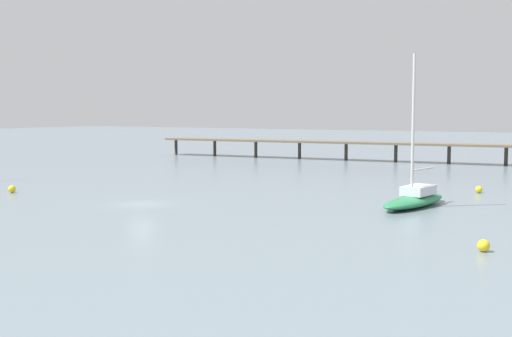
{
  "coord_description": "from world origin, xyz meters",
  "views": [
    {
      "loc": [
        34.44,
        -40.79,
        7.55
      ],
      "look_at": [
        0.0,
        18.45,
        1.5
      ],
      "focal_mm": 45.97,
      "sensor_mm": 36.0,
      "label": 1
    }
  ],
  "objects_px": {
    "sailboat_green": "(415,197)",
    "mooring_buoy_outer": "(484,246)",
    "mooring_buoy_mid": "(479,189)",
    "pier": "(454,140)",
    "mooring_buoy_inner": "(12,189)"
  },
  "relations": [
    {
      "from": "sailboat_green",
      "to": "mooring_buoy_inner",
      "type": "distance_m",
      "value": 36.2
    },
    {
      "from": "sailboat_green",
      "to": "mooring_buoy_outer",
      "type": "distance_m",
      "value": 16.74
    },
    {
      "from": "pier",
      "to": "mooring_buoy_inner",
      "type": "relative_size",
      "value": 103.58
    },
    {
      "from": "mooring_buoy_inner",
      "to": "sailboat_green",
      "type": "bearing_deg",
      "value": 16.29
    },
    {
      "from": "mooring_buoy_mid",
      "to": "mooring_buoy_outer",
      "type": "distance_m",
      "value": 26.58
    },
    {
      "from": "mooring_buoy_mid",
      "to": "mooring_buoy_outer",
      "type": "height_order",
      "value": "mooring_buoy_outer"
    },
    {
      "from": "pier",
      "to": "sailboat_green",
      "type": "relative_size",
      "value": 5.93
    },
    {
      "from": "pier",
      "to": "mooring_buoy_inner",
      "type": "xyz_separation_m",
      "value": [
        -27.3,
        -53.91,
        -3.09
      ]
    },
    {
      "from": "pier",
      "to": "mooring_buoy_mid",
      "type": "xyz_separation_m",
      "value": [
        10.06,
        -32.39,
        -3.1
      ]
    },
    {
      "from": "sailboat_green",
      "to": "mooring_buoy_outer",
      "type": "height_order",
      "value": "sailboat_green"
    },
    {
      "from": "mooring_buoy_mid",
      "to": "mooring_buoy_outer",
      "type": "bearing_deg",
      "value": -78.07
    },
    {
      "from": "sailboat_green",
      "to": "mooring_buoy_mid",
      "type": "distance_m",
      "value": 11.67
    },
    {
      "from": "mooring_buoy_mid",
      "to": "sailboat_green",
      "type": "bearing_deg",
      "value": -102.97
    },
    {
      "from": "mooring_buoy_mid",
      "to": "mooring_buoy_outer",
      "type": "xyz_separation_m",
      "value": [
        5.49,
        -26.01,
        0.0
      ]
    },
    {
      "from": "pier",
      "to": "mooring_buoy_mid",
      "type": "bearing_deg",
      "value": -72.75
    }
  ]
}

